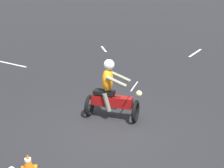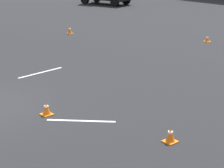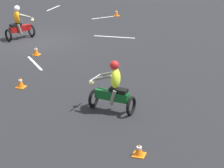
% 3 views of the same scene
% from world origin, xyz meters
% --- Properties ---
extents(ground_plane, '(120.00, 120.00, 0.00)m').
position_xyz_m(ground_plane, '(0.00, 0.00, 0.00)').
color(ground_plane, black).
extents(motorcycle_rider_foreground, '(1.51, 1.21, 1.66)m').
position_xyz_m(motorcycle_rider_foreground, '(-0.13, -0.76, 0.73)').
color(motorcycle_rider_foreground, black).
rests_on(motorcycle_rider_foreground, ground).
extents(motorcycle_rider_background, '(0.83, 1.55, 1.66)m').
position_xyz_m(motorcycle_rider_background, '(6.39, 6.27, 0.73)').
color(motorcycle_rider_background, black).
rests_on(motorcycle_rider_background, ground).
extents(traffic_cone_near_left, '(0.32, 0.32, 0.33)m').
position_xyz_m(traffic_cone_near_left, '(8.73, 7.75, 0.16)').
color(traffic_cone_near_left, orange).
rests_on(traffic_cone_near_left, ground).
extents(traffic_cone_near_right, '(0.32, 0.32, 0.39)m').
position_xyz_m(traffic_cone_near_right, '(5.56, 2.53, 0.19)').
color(traffic_cone_near_right, orange).
rests_on(traffic_cone_near_right, ground).
extents(traffic_cone_mid_center, '(0.32, 0.32, 0.39)m').
position_xyz_m(traffic_cone_mid_center, '(-6.61, 2.12, 0.19)').
color(traffic_cone_mid_center, orange).
rests_on(traffic_cone_mid_center, ground).
extents(traffic_cone_mid_left, '(0.32, 0.32, 0.39)m').
position_xyz_m(traffic_cone_mid_left, '(1.96, 1.24, 0.19)').
color(traffic_cone_mid_left, orange).
rests_on(traffic_cone_mid_left, ground).
extents(lane_stripe_ne, '(1.46, 1.43, 0.01)m').
position_xyz_m(lane_stripe_ne, '(2.98, 1.71, 0.00)').
color(lane_stripe_ne, silver).
rests_on(lane_stripe_ne, ground).
extents(lane_stripe_n, '(0.30, 2.09, 0.01)m').
position_xyz_m(lane_stripe_n, '(-1.98, 3.53, 0.00)').
color(lane_stripe_n, silver).
rests_on(lane_stripe_n, ground).
extents(lane_stripe_nw, '(1.27, 1.16, 0.01)m').
position_xyz_m(lane_stripe_nw, '(-5.94, 1.53, 0.00)').
color(lane_stripe_nw, silver).
rests_on(lane_stripe_nw, ground).
extents(lane_stripe_w, '(1.86, 0.11, 0.01)m').
position_xyz_m(lane_stripe_w, '(-7.50, -2.52, 0.00)').
color(lane_stripe_w, silver).
rests_on(lane_stripe_w, ground).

